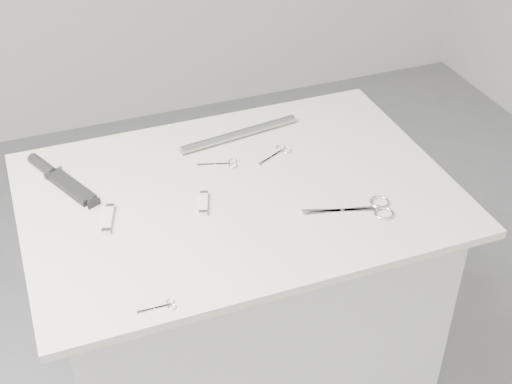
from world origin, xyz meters
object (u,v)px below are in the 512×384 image
object	(u,v)px
embroidery_scissors_a	(278,153)
sheathed_knife	(58,177)
pocket_knife_b	(204,203)
pocket_knife_a	(108,219)
embroidery_scissors_b	(224,164)
large_shears	(368,209)
plinth	(240,329)
metal_rail	(239,134)
tiny_scissors	(162,307)

from	to	relation	value
embroidery_scissors_a	sheathed_knife	bearing A→B (deg)	144.49
pocket_knife_b	pocket_knife_a	bearing A→B (deg)	103.94
embroidery_scissors_b	large_shears	bearing A→B (deg)	-32.85
plinth	sheathed_knife	size ratio (longest dim) A/B	3.66
metal_rail	embroidery_scissors_b	bearing A→B (deg)	-126.29
pocket_knife_a	metal_rail	bearing A→B (deg)	-42.53
plinth	metal_rail	bearing A→B (deg)	69.49
plinth	large_shears	xyz separation A→B (m)	(0.25, -0.17, 0.47)
pocket_knife_a	embroidery_scissors_b	bearing A→B (deg)	-51.39
plinth	pocket_knife_a	size ratio (longest dim) A/B	8.95
plinth	sheathed_knife	world-z (taller)	sheathed_knife
embroidery_scissors_a	pocket_knife_a	world-z (taller)	pocket_knife_a
tiny_scissors	pocket_knife_b	world-z (taller)	pocket_knife_b
large_shears	embroidery_scissors_a	bearing A→B (deg)	125.14
tiny_scissors	sheathed_knife	size ratio (longest dim) A/B	0.31
embroidery_scissors_a	metal_rail	xyz separation A→B (m)	(-0.07, 0.11, 0.01)
large_shears	embroidery_scissors_a	size ratio (longest dim) A/B	1.95
embroidery_scissors_a	large_shears	bearing A→B (deg)	-97.73
pocket_knife_a	pocket_knife_b	size ratio (longest dim) A/B	1.20
plinth	pocket_knife_a	bearing A→B (deg)	-178.63
large_shears	pocket_knife_a	size ratio (longest dim) A/B	2.04
embroidery_scissors_a	embroidery_scissors_b	world-z (taller)	same
pocket_knife_a	pocket_knife_b	distance (m)	0.22
large_shears	embroidery_scissors_b	world-z (taller)	large_shears
sheathed_knife	large_shears	bearing A→B (deg)	-143.92
sheathed_knife	metal_rail	world-z (taller)	sheathed_knife
embroidery_scissors_a	embroidery_scissors_b	xyz separation A→B (m)	(-0.14, 0.00, -0.00)
plinth	tiny_scissors	bearing A→B (deg)	-130.51
large_shears	pocket_knife_a	world-z (taller)	pocket_knife_a
large_shears	embroidery_scissors_b	xyz separation A→B (m)	(-0.25, 0.29, -0.00)
large_shears	pocket_knife_b	xyz separation A→B (m)	(-0.34, 0.15, 0.00)
tiny_scissors	sheathed_knife	distance (m)	0.51
embroidery_scissors_b	pocket_knife_a	size ratio (longest dim) A/B	1.00
metal_rail	embroidery_scissors_a	bearing A→B (deg)	-57.65
sheathed_knife	pocket_knife_a	world-z (taller)	sheathed_knife
tiny_scissors	sheathed_knife	xyz separation A→B (m)	(-0.13, 0.50, 0.01)
large_shears	plinth	bearing A→B (deg)	160.80
sheathed_knife	pocket_knife_b	size ratio (longest dim) A/B	2.94
pocket_knife_a	metal_rail	distance (m)	0.45
embroidery_scissors_a	embroidery_scissors_b	distance (m)	0.14
embroidery_scissors_a	pocket_knife_a	size ratio (longest dim) A/B	1.05
large_shears	embroidery_scissors_a	distance (m)	0.31
sheathed_knife	metal_rail	bearing A→B (deg)	-110.78
sheathed_knife	pocket_knife_b	world-z (taller)	sheathed_knife
pocket_knife_b	large_shears	bearing A→B (deg)	-93.86
pocket_knife_b	embroidery_scissors_b	bearing A→B (deg)	-15.03
metal_rail	pocket_knife_b	bearing A→B (deg)	-125.17
embroidery_scissors_b	sheathed_knife	size ratio (longest dim) A/B	0.41
large_shears	tiny_scissors	size ratio (longest dim) A/B	2.73
embroidery_scissors_a	pocket_knife_a	bearing A→B (deg)	167.60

